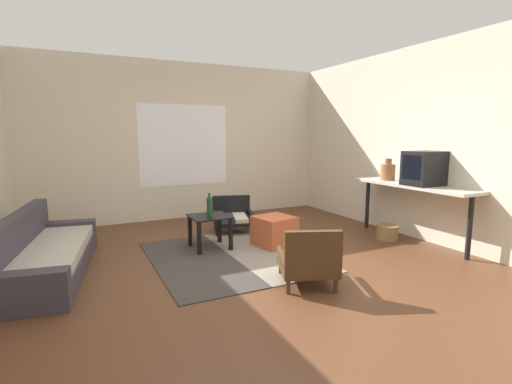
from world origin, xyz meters
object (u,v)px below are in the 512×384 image
couch (43,255)px  armchair_by_window (233,215)px  glass_bottle (209,207)px  ottoman_orange (274,231)px  crt_television (424,168)px  console_shelf (413,189)px  wicker_basket (387,232)px  armchair_striped_foreground (309,261)px  clay_vase (388,171)px  coffee_table (210,224)px

couch → armchair_by_window: 2.65m
armchair_by_window → glass_bottle: size_ratio=2.48×
ottoman_orange → crt_television: size_ratio=0.97×
console_shelf → wicker_basket: (-0.20, 0.21, -0.63)m
couch → console_shelf: console_shelf is taller
armchair_striped_foreground → clay_vase: 2.52m
armchair_by_window → ottoman_orange: (0.19, -1.00, -0.04)m
coffee_table → crt_television: size_ratio=1.04×
wicker_basket → clay_vase: bearing=51.1°
couch → wicker_basket: bearing=-8.0°
coffee_table → couch: bearing=-177.3°
crt_television → wicker_basket: (-0.20, 0.38, -0.93)m
couch → crt_television: bearing=-12.4°
console_shelf → glass_bottle: (-2.62, 0.88, -0.17)m
armchair_striped_foreground → glass_bottle: 1.65m
clay_vase → glass_bottle: size_ratio=1.05×
console_shelf → crt_television: 0.34m
armchair_by_window → crt_television: (1.97, -1.82, 0.80)m
coffee_table → crt_television: crt_television is taller
armchair_by_window → clay_vase: (1.98, -1.19, 0.70)m
coffee_table → ottoman_orange: 0.86m
glass_bottle → ottoman_orange: bearing=-14.8°
console_shelf → crt_television: size_ratio=3.81×
coffee_table → armchair_striped_foreground: size_ratio=0.66×
ottoman_orange → wicker_basket: bearing=-15.6°
ottoman_orange → clay_vase: bearing=-6.1°
crt_television → wicker_basket: 1.03m
armchair_striped_foreground → glass_bottle: glass_bottle is taller
armchair_striped_foreground → console_shelf: console_shelf is taller
armchair_by_window → ottoman_orange: bearing=-79.4°
armchair_by_window → glass_bottle: glass_bottle is taller
clay_vase → armchair_by_window: bearing=149.0°
coffee_table → glass_bottle: size_ratio=1.64×
armchair_striped_foreground → wicker_basket: (1.94, 0.89, -0.16)m
couch → clay_vase: bearing=-4.5°
ottoman_orange → console_shelf: 1.98m
glass_bottle → armchair_striped_foreground: bearing=-73.0°
armchair_by_window → armchair_striped_foreground: armchair_striped_foreground is taller
wicker_basket → coffee_table: bearing=163.9°
couch → console_shelf: 4.59m
couch → glass_bottle: 1.91m
armchair_striped_foreground → console_shelf: bearing=17.5°
coffee_table → clay_vase: clay_vase is taller
console_shelf → clay_vase: 0.51m
armchair_striped_foreground → crt_television: crt_television is taller
armchair_striped_foreground → ottoman_orange: armchair_striped_foreground is taller
coffee_table → console_shelf: bearing=-19.2°
armchair_by_window → clay_vase: clay_vase is taller
coffee_table → glass_bottle: 0.23m
glass_bottle → wicker_basket: 2.55m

